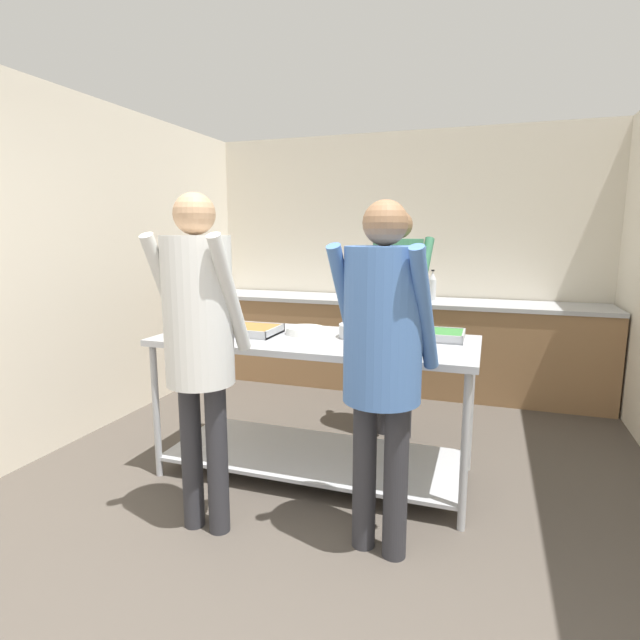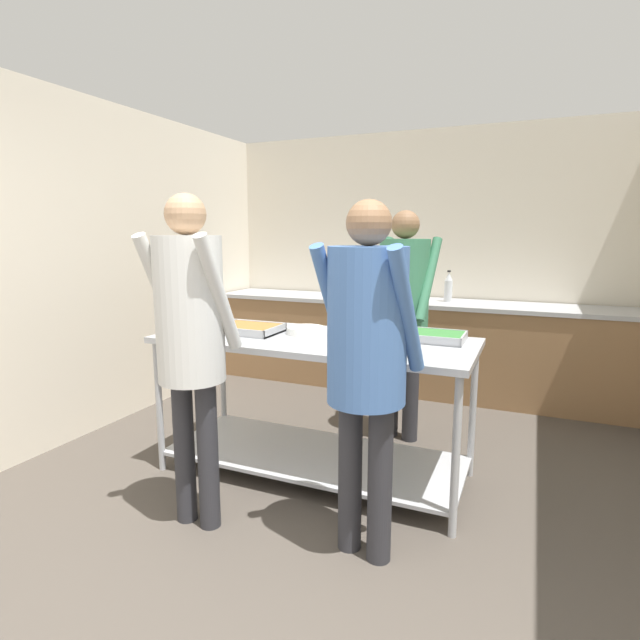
% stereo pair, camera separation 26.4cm
% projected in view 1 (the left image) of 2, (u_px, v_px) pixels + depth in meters
% --- Properties ---
extents(wall_rear, '(4.28, 0.06, 2.65)m').
position_uv_depth(wall_rear, '(400.00, 259.00, 5.40)').
color(wall_rear, beige).
rests_on(wall_rear, ground_plane).
extents(wall_left, '(0.06, 4.47, 2.65)m').
position_uv_depth(wall_left, '(95.00, 268.00, 4.04)').
color(wall_left, beige).
rests_on(wall_left, ground_plane).
extents(back_counter, '(4.12, 0.65, 0.93)m').
position_uv_depth(back_counter, '(392.00, 343.00, 5.20)').
color(back_counter, olive).
rests_on(back_counter, ground_plane).
extents(serving_counter, '(2.05, 0.85, 0.93)m').
position_uv_depth(serving_counter, '(315.00, 383.00, 3.28)').
color(serving_counter, '#ADAFB5').
rests_on(serving_counter, ground_plane).
extents(broccoli_bowl, '(0.20, 0.20, 0.10)m').
position_uv_depth(broccoli_bowl, '(206.00, 324.00, 3.49)').
color(broccoli_bowl, silver).
rests_on(broccoli_bowl, serving_counter).
extents(serving_tray_roast, '(0.41, 0.32, 0.05)m').
position_uv_depth(serving_tray_roast, '(247.00, 330.00, 3.35)').
color(serving_tray_roast, '#ADAFB5').
rests_on(serving_tray_roast, serving_counter).
extents(plate_stack, '(0.26, 0.26, 0.05)m').
position_uv_depth(plate_stack, '(305.00, 331.00, 3.34)').
color(plate_stack, white).
rests_on(plate_stack, serving_counter).
extents(sauce_pan, '(0.44, 0.30, 0.09)m').
position_uv_depth(sauce_pan, '(362.00, 330.00, 3.23)').
color(sauce_pan, '#ADAFB5').
rests_on(sauce_pan, serving_counter).
extents(serving_tray_vegetables, '(0.38, 0.29, 0.05)m').
position_uv_depth(serving_tray_vegetables, '(433.00, 335.00, 3.19)').
color(serving_tray_vegetables, '#ADAFB5').
rests_on(serving_tray_vegetables, serving_counter).
extents(guest_serving_left, '(0.45, 0.35, 1.80)m').
position_uv_depth(guest_serving_left, '(199.00, 328.00, 2.56)').
color(guest_serving_left, '#2D2D33').
rests_on(guest_serving_left, ground_plane).
extents(guest_serving_right, '(0.52, 0.42, 1.75)m').
position_uv_depth(guest_serving_right, '(383.00, 344.00, 2.37)').
color(guest_serving_right, '#2D2D33').
rests_on(guest_serving_right, ground_plane).
extents(cook_behind_counter, '(0.53, 0.43, 1.77)m').
position_uv_depth(cook_behind_counter, '(397.00, 300.00, 3.83)').
color(cook_behind_counter, '#2D2D33').
rests_on(cook_behind_counter, ground_plane).
extents(water_bottle, '(0.08, 0.08, 0.31)m').
position_uv_depth(water_bottle, '(432.00, 286.00, 5.01)').
color(water_bottle, silver).
rests_on(water_bottle, back_counter).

